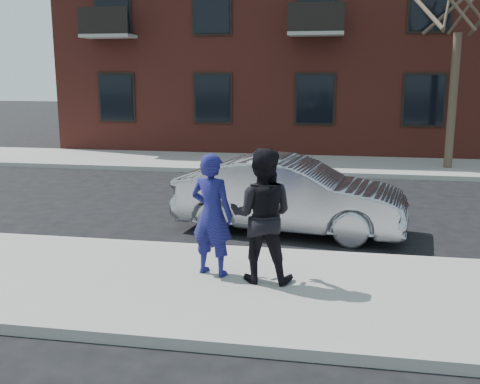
# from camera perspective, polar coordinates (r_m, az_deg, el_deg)

# --- Properties ---
(ground) EXTENTS (100.00, 100.00, 0.00)m
(ground) POSITION_cam_1_polar(r_m,az_deg,el_deg) (8.44, 2.27, -9.94)
(ground) COLOR black
(ground) RESTS_ON ground
(near_sidewalk) EXTENTS (50.00, 3.50, 0.15)m
(near_sidewalk) POSITION_cam_1_polar(r_m,az_deg,el_deg) (8.18, 2.03, -10.10)
(near_sidewalk) COLOR gray
(near_sidewalk) RESTS_ON ground
(near_curb) EXTENTS (50.00, 0.10, 0.15)m
(near_curb) POSITION_cam_1_polar(r_m,az_deg,el_deg) (9.86, 3.52, -6.19)
(near_curb) COLOR #999691
(near_curb) RESTS_ON ground
(far_sidewalk) EXTENTS (50.00, 3.50, 0.15)m
(far_sidewalk) POSITION_cam_1_polar(r_m,az_deg,el_deg) (19.28, 6.90, 2.80)
(far_sidewalk) COLOR gray
(far_sidewalk) RESTS_ON ground
(far_curb) EXTENTS (50.00, 0.10, 0.15)m
(far_curb) POSITION_cam_1_polar(r_m,az_deg,el_deg) (17.51, 6.55, 1.86)
(far_curb) COLOR #999691
(far_curb) RESTS_ON ground
(apartment_building) EXTENTS (24.30, 10.30, 12.30)m
(apartment_building) POSITION_cam_1_polar(r_m,az_deg,el_deg) (25.94, 12.85, 18.44)
(apartment_building) COLOR maroon
(apartment_building) RESTS_ON ground
(silver_sedan) EXTENTS (4.75, 2.19, 1.51)m
(silver_sedan) POSITION_cam_1_polar(r_m,az_deg,el_deg) (11.25, 5.13, -0.32)
(silver_sedan) COLOR #999BA3
(silver_sedan) RESTS_ON ground
(man_hoodie) EXTENTS (0.78, 0.62, 1.86)m
(man_hoodie) POSITION_cam_1_polar(r_m,az_deg,el_deg) (8.39, -2.88, -2.31)
(man_hoodie) COLOR navy
(man_hoodie) RESTS_ON near_sidewalk
(man_peacoat) EXTENTS (0.97, 0.76, 1.97)m
(man_peacoat) POSITION_cam_1_polar(r_m,az_deg,el_deg) (8.13, 2.23, -2.40)
(man_peacoat) COLOR black
(man_peacoat) RESTS_ON near_sidewalk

